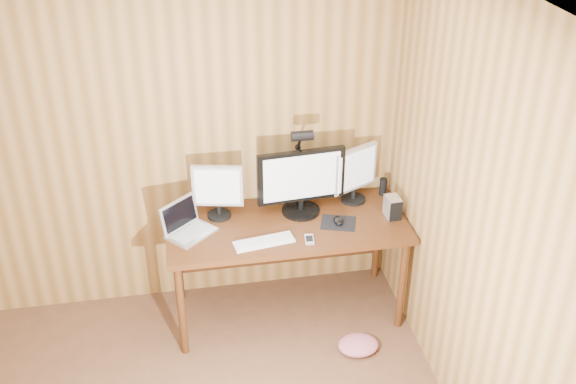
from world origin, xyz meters
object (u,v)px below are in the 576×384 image
object	(u,v)px
desk	(285,233)
phone	(309,239)
laptop	(186,225)
mouse	(338,220)
speaker	(383,187)
monitor_left	(218,190)
hard_drive	(393,207)
desk_lamp	(300,154)
keyboard	(264,242)
monitor_right	(355,173)
monitor_center	(301,181)

from	to	relation	value
desk	phone	size ratio (longest dim) A/B	13.74
laptop	mouse	bearing A→B (deg)	-45.37
laptop	speaker	distance (m)	1.42
monitor_left	hard_drive	size ratio (longest dim) A/B	2.68
phone	desk_lamp	world-z (taller)	desk_lamp
keyboard	phone	size ratio (longest dim) A/B	3.44
monitor_right	hard_drive	xyz separation A→B (m)	(0.20, -0.25, -0.15)
mouse	monitor_center	bearing A→B (deg)	162.95
mouse	desk_lamp	distance (m)	0.51
mouse	phone	distance (m)	0.28
keyboard	speaker	size ratio (longest dim) A/B	3.17
monitor_center	monitor_right	size ratio (longest dim) A/B	1.46
mouse	speaker	world-z (taller)	speaker
desk_lamp	keyboard	bearing A→B (deg)	-124.58
desk	monitor_left	size ratio (longest dim) A/B	4.16
desk	phone	distance (m)	0.34
monitor_center	speaker	size ratio (longest dim) A/B	4.74
desk_lamp	speaker	bearing A→B (deg)	3.93
laptop	keyboard	bearing A→B (deg)	-65.28
keyboard	mouse	distance (m)	0.54
desk	keyboard	xyz separation A→B (m)	(-0.18, -0.27, 0.13)
desk	monitor_left	xyz separation A→B (m)	(-0.43, 0.09, 0.33)
hard_drive	mouse	bearing A→B (deg)	179.84
monitor_center	monitor_left	distance (m)	0.56
monitor_right	hard_drive	bearing A→B (deg)	-76.32
monitor_left	monitor_right	distance (m)	0.95
monitor_right	laptop	world-z (taller)	monitor_right
monitor_right	phone	size ratio (longest dim) A/B	3.52
monitor_center	desk_lamp	world-z (taller)	desk_lamp
monitor_left	laptop	distance (m)	0.31
laptop	desk_lamp	world-z (taller)	desk_lamp
phone	speaker	bearing A→B (deg)	44.04
laptop	mouse	world-z (taller)	laptop
monitor_center	keyboard	world-z (taller)	monitor_center
laptop	monitor_right	bearing A→B (deg)	-31.82
hard_drive	laptop	bearing A→B (deg)	174.66
desk_lamp	desk	bearing A→B (deg)	-128.35
laptop	desk	bearing A→B (deg)	-36.10
monitor_left	desk_lamp	bearing A→B (deg)	18.29
hard_drive	desk	bearing A→B (deg)	167.98
monitor_right	speaker	size ratio (longest dim) A/B	3.25
monitor_left	monitor_right	xyz separation A→B (m)	(0.95, 0.04, 0.01)
phone	desk_lamp	size ratio (longest dim) A/B	0.19
keyboard	speaker	xyz separation A→B (m)	(0.92, 0.45, 0.05)
monitor_center	keyboard	xyz separation A→B (m)	(-0.30, -0.33, -0.23)
desk	mouse	size ratio (longest dim) A/B	14.96
monitor_center	speaker	world-z (taller)	monitor_center
monitor_left	laptop	world-z (taller)	monitor_left
monitor_left	hard_drive	xyz separation A→B (m)	(1.15, -0.20, -0.13)
desk	mouse	xyz separation A→B (m)	(0.34, -0.13, 0.14)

